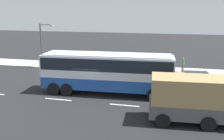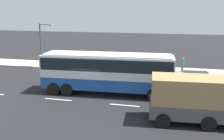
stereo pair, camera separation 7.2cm
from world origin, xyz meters
The scene contains 9 objects.
ground_plane centered at (0.00, 0.00, 0.00)m, with size 120.00×120.00×0.00m, color black.
sidewalk_curb centered at (0.00, 9.79, 0.07)m, with size 80.00×4.00×0.15m, color #A8A399.
lane_centreline centered at (3.87, -2.24, 0.00)m, with size 40.89×0.16×0.01m.
coach_bus centered at (1.55, 0.28, 2.23)m, with size 11.67×3.32×3.61m.
cargo_truck centered at (9.41, -4.10, 1.67)m, with size 7.89×3.07×3.11m.
car_silver_hatch centered at (9.70, 3.77, 0.81)m, with size 4.24×2.24×1.53m.
pedestrian_near_curb centered at (8.44, 9.40, 1.15)m, with size 0.32×0.32×1.74m.
pedestrian_at_crossing centered at (-0.02, 10.24, 1.10)m, with size 0.32×0.32×1.65m.
street_lamp centered at (-9.06, 8.41, 3.42)m, with size 1.87×0.24×5.54m.
Camera 1 is at (6.96, -20.45, 7.37)m, focal length 39.92 mm.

